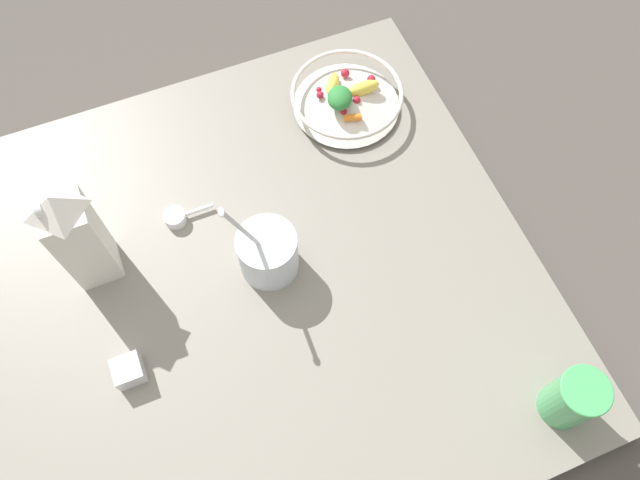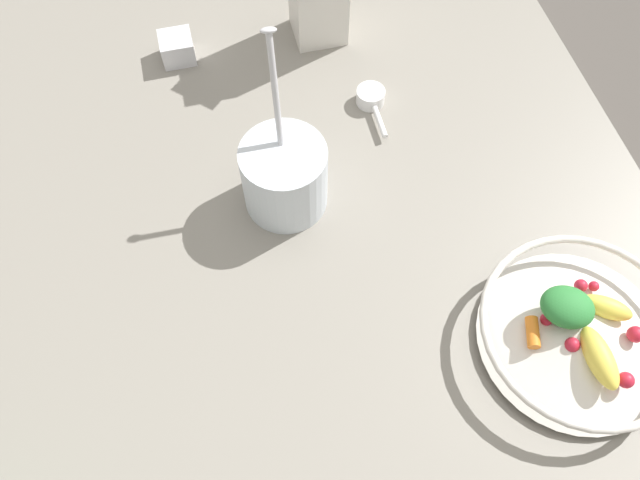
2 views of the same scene
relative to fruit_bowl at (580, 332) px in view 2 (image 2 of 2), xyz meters
The scene contains 6 objects.
ground_plane 0.45m from the fruit_bowl, 45.13° to the right, with size 6.00×6.00×0.00m, color #4C4742.
countertop 0.45m from the fruit_bowl, 45.13° to the right, with size 1.04×1.04×0.04m.
fruit_bowl is the anchor object (origin of this frame).
yogurt_tub 0.41m from the fruit_bowl, 44.29° to the right, with size 0.11×0.12×0.25m.
spice_jar 0.71m from the fruit_bowl, 55.71° to the right, with size 0.05×0.05×0.04m.
measuring_scoop 0.44m from the fruit_bowl, 72.72° to the right, with size 0.04×0.10×0.02m.
Camera 2 is at (0.05, 0.49, 0.77)m, focal length 35.00 mm.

